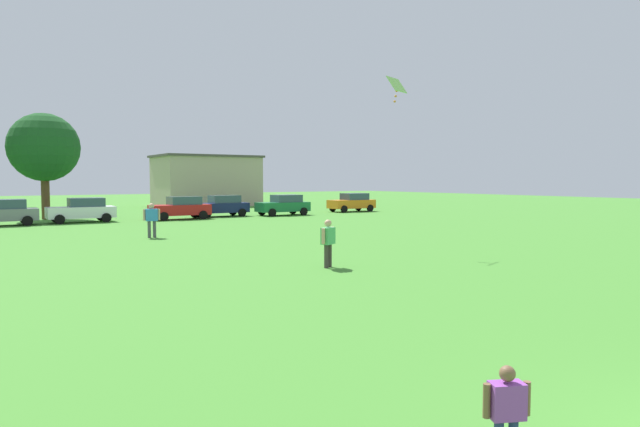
{
  "coord_description": "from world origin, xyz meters",
  "views": [
    {
      "loc": [
        -6.88,
        -1.32,
        2.95
      ],
      "look_at": [
        0.39,
        9.97,
        2.11
      ],
      "focal_mm": 30.59,
      "sensor_mm": 36.0,
      "label": 1
    }
  ],
  "objects_px": {
    "bystander_near_trees": "(152,217)",
    "kite": "(396,87)",
    "parked_car_white_2": "(82,210)",
    "parked_car_red_3": "(181,208)",
    "tree_far_right": "(44,148)",
    "parked_car_gray_1": "(1,212)",
    "parked_car_orange_6": "(352,202)",
    "adult_bystander": "(328,239)",
    "child_kite_flyer": "(507,408)",
    "parked_car_green_5": "(284,205)",
    "parked_car_navy_4": "(221,206)"
  },
  "relations": [
    {
      "from": "parked_car_gray_1",
      "to": "parked_car_navy_4",
      "type": "height_order",
      "value": "same"
    },
    {
      "from": "adult_bystander",
      "to": "bystander_near_trees",
      "type": "xyz_separation_m",
      "value": [
        -2.33,
        12.59,
        0.08
      ]
    },
    {
      "from": "parked_car_red_3",
      "to": "parked_car_green_5",
      "type": "xyz_separation_m",
      "value": [
        8.59,
        -0.17,
        0.0
      ]
    },
    {
      "from": "bystander_near_trees",
      "to": "parked_car_navy_4",
      "type": "height_order",
      "value": "bystander_near_trees"
    },
    {
      "from": "kite",
      "to": "parked_car_red_3",
      "type": "height_order",
      "value": "kite"
    },
    {
      "from": "child_kite_flyer",
      "to": "kite",
      "type": "distance_m",
      "value": 18.38
    },
    {
      "from": "bystander_near_trees",
      "to": "kite",
      "type": "height_order",
      "value": "kite"
    },
    {
      "from": "parked_car_navy_4",
      "to": "tree_far_right",
      "type": "xyz_separation_m",
      "value": [
        -12.1,
        4.29,
        4.43
      ]
    },
    {
      "from": "parked_car_green_5",
      "to": "tree_far_right",
      "type": "bearing_deg",
      "value": -18.49
    },
    {
      "from": "parked_car_gray_1",
      "to": "parked_car_green_5",
      "type": "distance_m",
      "value": 20.06
    },
    {
      "from": "parked_car_green_5",
      "to": "child_kite_flyer",
      "type": "bearing_deg",
      "value": 64.3
    },
    {
      "from": "kite",
      "to": "parked_car_white_2",
      "type": "distance_m",
      "value": 25.05
    },
    {
      "from": "adult_bystander",
      "to": "tree_far_right",
      "type": "height_order",
      "value": "tree_far_right"
    },
    {
      "from": "child_kite_flyer",
      "to": "parked_car_orange_6",
      "type": "xyz_separation_m",
      "value": [
        24.95,
        36.79,
        0.22
      ]
    },
    {
      "from": "parked_car_orange_6",
      "to": "parked_car_white_2",
      "type": "bearing_deg",
      "value": 0.29
    },
    {
      "from": "kite",
      "to": "parked_car_white_2",
      "type": "relative_size",
      "value": 0.26
    },
    {
      "from": "kite",
      "to": "parked_car_green_5",
      "type": "distance_m",
      "value": 23.63
    },
    {
      "from": "adult_bystander",
      "to": "parked_car_navy_4",
      "type": "distance_m",
      "value": 26.41
    },
    {
      "from": "parked_car_white_2",
      "to": "tree_far_right",
      "type": "bearing_deg",
      "value": -69.62
    },
    {
      "from": "parked_car_green_5",
      "to": "tree_far_right",
      "type": "relative_size",
      "value": 0.55
    },
    {
      "from": "bystander_near_trees",
      "to": "kite",
      "type": "relative_size",
      "value": 1.59
    },
    {
      "from": "parked_car_white_2",
      "to": "parked_car_orange_6",
      "type": "bearing_deg",
      "value": -179.71
    },
    {
      "from": "kite",
      "to": "parked_car_green_5",
      "type": "relative_size",
      "value": 0.26
    },
    {
      "from": "child_kite_flyer",
      "to": "parked_car_gray_1",
      "type": "xyz_separation_m",
      "value": [
        -2.86,
        36.46,
        0.22
      ]
    },
    {
      "from": "child_kite_flyer",
      "to": "parked_car_green_5",
      "type": "bearing_deg",
      "value": 88.92
    },
    {
      "from": "kite",
      "to": "parked_car_white_2",
      "type": "bearing_deg",
      "value": 110.35
    },
    {
      "from": "adult_bystander",
      "to": "parked_car_green_5",
      "type": "xyz_separation_m",
      "value": [
        11.67,
        24.13,
        -0.1
      ]
    },
    {
      "from": "kite",
      "to": "parked_car_gray_1",
      "type": "bearing_deg",
      "value": 120.42
    },
    {
      "from": "parked_car_navy_4",
      "to": "parked_car_orange_6",
      "type": "xyz_separation_m",
      "value": [
        12.65,
        -0.31,
        0.0
      ]
    },
    {
      "from": "parked_car_navy_4",
      "to": "parked_car_green_5",
      "type": "xyz_separation_m",
      "value": [
        4.89,
        -1.39,
        0.0
      ]
    },
    {
      "from": "child_kite_flyer",
      "to": "parked_car_navy_4",
      "type": "relative_size",
      "value": 0.25
    },
    {
      "from": "bystander_near_trees",
      "to": "parked_car_white_2",
      "type": "height_order",
      "value": "bystander_near_trees"
    },
    {
      "from": "adult_bystander",
      "to": "kite",
      "type": "height_order",
      "value": "kite"
    },
    {
      "from": "parked_car_white_2",
      "to": "parked_car_red_3",
      "type": "distance_m",
      "value": 6.69
    },
    {
      "from": "child_kite_flyer",
      "to": "parked_car_red_3",
      "type": "relative_size",
      "value": 0.25
    },
    {
      "from": "bystander_near_trees",
      "to": "parked_car_orange_6",
      "type": "relative_size",
      "value": 0.41
    },
    {
      "from": "parked_car_orange_6",
      "to": "tree_far_right",
      "type": "distance_m",
      "value": 25.56
    },
    {
      "from": "bystander_near_trees",
      "to": "parked_car_gray_1",
      "type": "bearing_deg",
      "value": -52.93
    },
    {
      "from": "bystander_near_trees",
      "to": "parked_car_green_5",
      "type": "bearing_deg",
      "value": -129.58
    },
    {
      "from": "parked_car_green_5",
      "to": "parked_car_navy_4",
      "type": "bearing_deg",
      "value": -15.9
    },
    {
      "from": "adult_bystander",
      "to": "parked_car_white_2",
      "type": "distance_m",
      "value": 25.35
    },
    {
      "from": "tree_far_right",
      "to": "bystander_near_trees",
      "type": "bearing_deg",
      "value": -80.2
    },
    {
      "from": "parked_car_white_2",
      "to": "parked_car_red_3",
      "type": "height_order",
      "value": "same"
    },
    {
      "from": "parked_car_orange_6",
      "to": "parked_car_gray_1",
      "type": "bearing_deg",
      "value": 0.68
    },
    {
      "from": "adult_bystander",
      "to": "bystander_near_trees",
      "type": "height_order",
      "value": "bystander_near_trees"
    },
    {
      "from": "parked_car_red_3",
      "to": "parked_car_green_5",
      "type": "relative_size",
      "value": 1.0
    },
    {
      "from": "adult_bystander",
      "to": "parked_car_red_3",
      "type": "xyz_separation_m",
      "value": [
        3.09,
        24.3,
        -0.1
      ]
    },
    {
      "from": "child_kite_flyer",
      "to": "adult_bystander",
      "type": "height_order",
      "value": "adult_bystander"
    },
    {
      "from": "adult_bystander",
      "to": "kite",
      "type": "xyz_separation_m",
      "value": [
        4.9,
        2.28,
        5.81
      ]
    },
    {
      "from": "parked_car_red_3",
      "to": "tree_far_right",
      "type": "distance_m",
      "value": 10.97
    }
  ]
}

